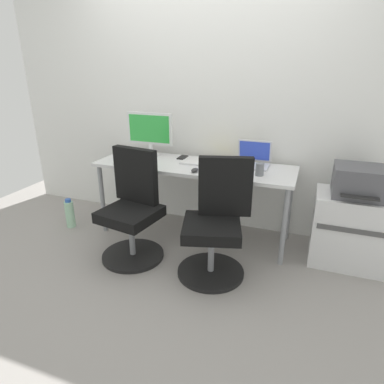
# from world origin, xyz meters

# --- Properties ---
(ground_plane) EXTENTS (5.28, 5.28, 0.00)m
(ground_plane) POSITION_xyz_m (0.00, 0.00, 0.00)
(ground_plane) COLOR gray
(back_wall) EXTENTS (4.40, 0.04, 2.60)m
(back_wall) POSITION_xyz_m (0.00, 0.37, 1.30)
(back_wall) COLOR white
(back_wall) RESTS_ON ground
(desk) EXTENTS (1.85, 0.59, 0.72)m
(desk) POSITION_xyz_m (0.00, 0.00, 0.66)
(desk) COLOR silver
(desk) RESTS_ON ground
(office_chair_left) EXTENTS (0.54, 0.54, 0.94)m
(office_chair_left) POSITION_xyz_m (-0.37, -0.52, 0.42)
(office_chair_left) COLOR black
(office_chair_left) RESTS_ON ground
(office_chair_right) EXTENTS (0.54, 0.54, 0.94)m
(office_chair_right) POSITION_xyz_m (0.38, -0.52, 0.42)
(office_chair_right) COLOR black
(office_chair_right) RESTS_ON ground
(side_cabinet) EXTENTS (0.59, 0.43, 0.61)m
(side_cabinet) POSITION_xyz_m (1.39, -0.01, 0.31)
(side_cabinet) COLOR silver
(side_cabinet) RESTS_ON ground
(printer) EXTENTS (0.38, 0.40, 0.24)m
(printer) POSITION_xyz_m (1.39, -0.01, 0.73)
(printer) COLOR #515156
(printer) RESTS_ON side_cabinet
(water_bottle_on_floor) EXTENTS (0.09, 0.09, 0.31)m
(water_bottle_on_floor) POSITION_xyz_m (-1.26, -0.29, 0.15)
(water_bottle_on_floor) COLOR #A5D8B2
(water_bottle_on_floor) RESTS_ON ground
(desktop_monitor) EXTENTS (0.48, 0.18, 0.43)m
(desktop_monitor) POSITION_xyz_m (-0.52, 0.15, 0.97)
(desktop_monitor) COLOR silver
(desktop_monitor) RESTS_ON desk
(open_laptop) EXTENTS (0.31, 0.27, 0.22)m
(open_laptop) POSITION_xyz_m (0.51, 0.16, 0.78)
(open_laptop) COLOR silver
(open_laptop) RESTS_ON desk
(keyboard_by_monitor) EXTENTS (0.34, 0.12, 0.02)m
(keyboard_by_monitor) POSITION_xyz_m (-0.53, -0.21, 0.73)
(keyboard_by_monitor) COLOR silver
(keyboard_by_monitor) RESTS_ON desk
(keyboard_by_laptop) EXTENTS (0.34, 0.12, 0.02)m
(keyboard_by_laptop) POSITION_xyz_m (0.04, 0.02, 0.73)
(keyboard_by_laptop) COLOR silver
(keyboard_by_laptop) RESTS_ON desk
(mouse_by_monitor) EXTENTS (0.06, 0.10, 0.03)m
(mouse_by_monitor) POSITION_xyz_m (-0.77, -0.06, 0.74)
(mouse_by_monitor) COLOR #2D2D2D
(mouse_by_monitor) RESTS_ON desk
(mouse_by_laptop) EXTENTS (0.06, 0.10, 0.03)m
(mouse_by_laptop) POSITION_xyz_m (0.08, -0.20, 0.74)
(mouse_by_laptop) COLOR #2D2D2D
(mouse_by_laptop) RESTS_ON desk
(coffee_mug) EXTENTS (0.08, 0.08, 0.09)m
(coffee_mug) POSITION_xyz_m (0.21, -0.10, 0.77)
(coffee_mug) COLOR blue
(coffee_mug) RESTS_ON desk
(pen_cup) EXTENTS (0.07, 0.07, 0.10)m
(pen_cup) POSITION_xyz_m (0.62, -0.10, 0.78)
(pen_cup) COLOR slate
(pen_cup) RESTS_ON desk
(phone_near_monitor) EXTENTS (0.07, 0.14, 0.01)m
(phone_near_monitor) POSITION_xyz_m (-0.19, 0.19, 0.73)
(phone_near_monitor) COLOR black
(phone_near_monitor) RESTS_ON desk
(notebook) EXTENTS (0.21, 0.15, 0.03)m
(notebook) POSITION_xyz_m (0.18, 0.18, 0.74)
(notebook) COLOR yellow
(notebook) RESTS_ON desk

